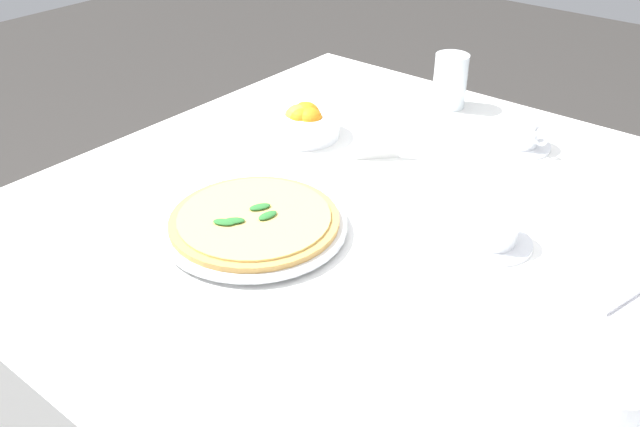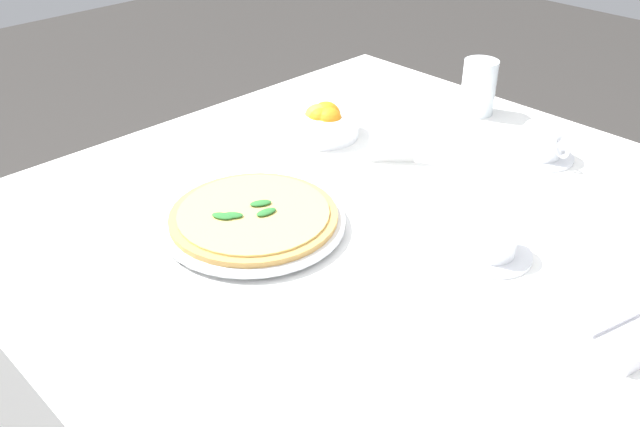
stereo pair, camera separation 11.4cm
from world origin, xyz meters
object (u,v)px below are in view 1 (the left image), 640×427
(coffee_cup_center_back, at_px, (520,133))
(coffee_cup_near_right, at_px, (493,229))
(pizza, at_px, (254,219))
(coffee_cup_near_left, at_px, (612,408))
(water_glass_back_corner, at_px, (450,83))
(menu_card, at_px, (377,144))
(citrus_bowl, at_px, (303,123))
(pizza_plate, at_px, (255,226))
(coffee_cup_far_right, at_px, (638,202))

(coffee_cup_center_back, xyz_separation_m, coffee_cup_near_right, (0.35, 0.12, -0.00))
(pizza, bearing_deg, coffee_cup_center_back, 161.00)
(coffee_cup_near_left, xyz_separation_m, water_glass_back_corner, (-0.69, -0.61, 0.02))
(menu_card, bearing_deg, coffee_cup_near_left, -78.13)
(coffee_cup_center_back, bearing_deg, pizza, -19.00)
(citrus_bowl, bearing_deg, pizza, 28.06)
(coffee_cup_near_left, xyz_separation_m, coffee_cup_center_back, (-0.60, -0.40, -0.00))
(coffee_cup_near_left, relative_size, coffee_cup_center_back, 1.00)
(coffee_cup_near_left, bearing_deg, pizza_plate, -93.68)
(coffee_cup_near_left, height_order, coffee_cup_far_right, coffee_cup_near_left)
(coffee_cup_center_back, relative_size, coffee_cup_near_right, 1.01)
(coffee_cup_far_right, height_order, menu_card, coffee_cup_far_right)
(pizza, relative_size, coffee_cup_center_back, 2.11)
(pizza_plate, relative_size, citrus_bowl, 2.01)
(coffee_cup_near_left, distance_m, coffee_cup_near_right, 0.37)
(pizza_plate, height_order, coffee_cup_near_right, coffee_cup_near_right)
(coffee_cup_far_right, relative_size, citrus_bowl, 0.88)
(coffee_cup_near_left, relative_size, menu_card, 1.96)
(pizza_plate, bearing_deg, coffee_cup_center_back, 161.00)
(coffee_cup_far_right, xyz_separation_m, menu_card, (0.10, -0.46, 0.00))
(pizza_plate, height_order, coffee_cup_near_left, coffee_cup_near_left)
(coffee_cup_near_right, relative_size, menu_card, 1.95)
(coffee_cup_near_right, distance_m, water_glass_back_corner, 0.56)
(coffee_cup_far_right, xyz_separation_m, citrus_bowl, (0.11, -0.64, 0.00))
(coffee_cup_near_left, distance_m, water_glass_back_corner, 0.93)
(coffee_cup_far_right, relative_size, menu_card, 1.98)
(menu_card, bearing_deg, coffee_cup_near_right, -67.33)
(pizza_plate, height_order, menu_card, menu_card)
(coffee_cup_near_left, distance_m, citrus_bowl, 0.85)
(coffee_cup_near_left, distance_m, coffee_cup_center_back, 0.72)
(coffee_cup_center_back, distance_m, menu_card, 0.29)
(coffee_cup_center_back, height_order, citrus_bowl, same)
(coffee_cup_far_right, height_order, citrus_bowl, citrus_bowl)
(coffee_cup_near_left, bearing_deg, pizza, -93.66)
(pizza, distance_m, coffee_cup_far_right, 0.64)
(pizza_plate, distance_m, coffee_cup_center_back, 0.60)
(pizza, bearing_deg, coffee_cup_near_right, 124.42)
(citrus_bowl, xyz_separation_m, menu_card, (-0.01, 0.18, 0.00))
(coffee_cup_center_back, bearing_deg, water_glass_back_corner, -113.03)
(coffee_cup_near_right, relative_size, citrus_bowl, 0.87)
(citrus_bowl, bearing_deg, water_glass_back_corner, 154.69)
(pizza, xyz_separation_m, citrus_bowl, (-0.33, -0.18, 0.00))
(pizza_plate, relative_size, coffee_cup_center_back, 2.30)
(pizza_plate, bearing_deg, coffee_cup_near_right, 124.40)
(water_glass_back_corner, bearing_deg, coffee_cup_near_left, 41.40)
(coffee_cup_center_back, bearing_deg, citrus_bowl, -57.74)
(coffee_cup_center_back, relative_size, coffee_cup_far_right, 0.99)
(pizza, distance_m, coffee_cup_near_right, 0.38)
(citrus_bowl, relative_size, menu_card, 2.25)
(water_glass_back_corner, xyz_separation_m, citrus_bowl, (0.33, -0.15, -0.03))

